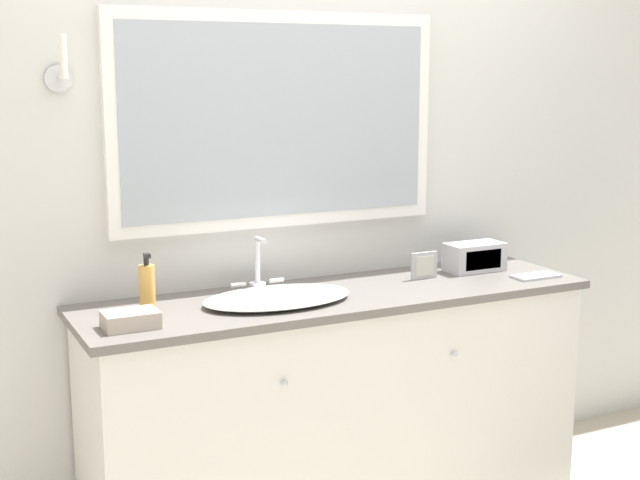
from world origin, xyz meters
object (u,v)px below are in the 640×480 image
Objects in this scene: sink_basin at (277,296)px; soap_bottle at (147,287)px; picture_frame at (424,266)px; appliance_box at (475,257)px.

soap_bottle is at bearing 170.15° from sink_basin.
sink_basin reaches higher than picture_frame.
appliance_box reaches higher than picture_frame.
picture_frame is (-0.26, -0.03, -0.00)m from appliance_box.
appliance_box is at bearing 6.25° from picture_frame.
picture_frame is (1.08, -0.01, -0.03)m from soap_bottle.
picture_frame is at bearing -0.64° from soap_bottle.
soap_bottle is (-0.44, 0.08, 0.06)m from sink_basin.
appliance_box is 2.08× the size of picture_frame.
soap_bottle is 0.85× the size of appliance_box.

